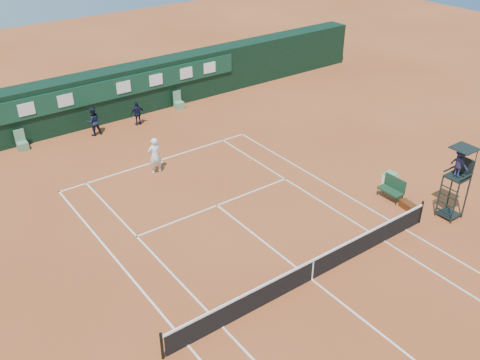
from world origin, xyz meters
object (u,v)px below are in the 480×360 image
at_px(tennis_net, 312,269).
at_px(player_bench, 393,187).
at_px(player, 155,156).
at_px(umpire_chair, 459,168).
at_px(cooler, 390,179).

bearing_deg(tennis_net, player_bench, 16.50).
relative_size(tennis_net, player, 6.62).
xyz_separation_m(umpire_chair, cooler, (0.06, 3.41, -2.13)).
xyz_separation_m(cooler, player, (-8.68, 7.87, 0.65)).
bearing_deg(player, player_bench, 133.31).
bearing_deg(player, cooler, 139.50).
relative_size(umpire_chair, player, 1.76).
xyz_separation_m(tennis_net, umpire_chair, (7.85, -0.46, 1.95)).
height_order(player_bench, player, player).
bearing_deg(cooler, tennis_net, -159.52).
bearing_deg(cooler, umpire_chair, -90.95).
bearing_deg(umpire_chair, tennis_net, 176.67).
distance_m(tennis_net, player_bench, 7.30).
bearing_deg(player_bench, cooler, 44.08).
bearing_deg(player_bench, player, 131.59).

